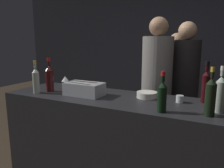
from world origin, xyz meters
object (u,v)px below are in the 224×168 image
object	(u,v)px
red_wine_bottle_tall	(49,78)
person_in_hoodie	(175,88)
person_blond_tee	(156,89)
person_grey_polo	(184,89)
red_wine_bottle_black_foil	(206,85)
white_wine_bottle	(221,93)
rose_wine_bottle	(36,80)
candle_votive	(180,99)
red_wine_bottle_burgundy	(162,95)
bowl_white	(147,95)
wine_glass	(65,79)
ice_bin_with_bottles	(84,88)
champagne_bottle	(210,96)

from	to	relation	value
red_wine_bottle_tall	person_in_hoodie	xyz separation A→B (m)	(1.06, 1.29, -0.26)
red_wine_bottle_tall	person_blond_tee	xyz separation A→B (m)	(0.96, 0.69, -0.17)
person_in_hoodie	person_grey_polo	bearing A→B (deg)	-140.06
red_wine_bottle_black_foil	person_blond_tee	distance (m)	0.71
white_wine_bottle	person_in_hoodie	size ratio (longest dim) A/B	0.21
white_wine_bottle	rose_wine_bottle	bearing A→B (deg)	-174.87
candle_votive	rose_wine_bottle	bearing A→B (deg)	-167.99
red_wine_bottle_burgundy	person_in_hoodie	distance (m)	1.48
bowl_white	rose_wine_bottle	distance (m)	1.13
wine_glass	person_in_hoodie	world-z (taller)	person_in_hoodie
white_wine_bottle	person_blond_tee	bearing A→B (deg)	135.00
white_wine_bottle	red_wine_bottle_black_foil	xyz separation A→B (m)	(-0.12, 0.24, 0.01)
ice_bin_with_bottles	person_grey_polo	world-z (taller)	person_grey_polo
wine_glass	white_wine_bottle	size ratio (longest dim) A/B	0.41
rose_wine_bottle	person_in_hoodie	bearing A→B (deg)	51.37
person_blond_tee	person_grey_polo	world-z (taller)	person_blond_tee
ice_bin_with_bottles	red_wine_bottle_tall	world-z (taller)	red_wine_bottle_tall
person_blond_tee	bowl_white	bearing A→B (deg)	121.49
person_in_hoodie	person_grey_polo	xyz separation A→B (m)	(0.17, -0.33, 0.07)
person_blond_tee	person_grey_polo	size ratio (longest dim) A/B	1.02
ice_bin_with_bottles	person_blond_tee	xyz separation A→B (m)	(0.55, 0.67, -0.09)
person_in_hoodie	person_blond_tee	distance (m)	0.62
red_wine_bottle_tall	person_in_hoodie	distance (m)	1.69
ice_bin_with_bottles	rose_wine_bottle	xyz separation A→B (m)	(-0.49, -0.14, 0.07)
person_in_hoodie	red_wine_bottle_tall	bearing A→B (deg)	153.22
candle_votive	red_wine_bottle_burgundy	xyz separation A→B (m)	(-0.08, -0.33, 0.10)
red_wine_bottle_tall	candle_votive	bearing A→B (deg)	7.57
wine_glass	person_grey_polo	world-z (taller)	person_grey_polo
rose_wine_bottle	person_blond_tee	bearing A→B (deg)	38.18
candle_votive	person_in_hoodie	distance (m)	1.16
wine_glass	rose_wine_bottle	size ratio (longest dim) A/B	0.43
champagne_bottle	rose_wine_bottle	xyz separation A→B (m)	(-1.63, -0.03, -0.01)
champagne_bottle	candle_votive	bearing A→B (deg)	133.34
ice_bin_with_bottles	person_in_hoodie	distance (m)	1.44
ice_bin_with_bottles	rose_wine_bottle	size ratio (longest dim) A/B	1.12
red_wine_bottle_tall	person_in_hoodie	size ratio (longest dim) A/B	0.21
white_wine_bottle	person_blond_tee	size ratio (longest dim) A/B	0.19
wine_glass	white_wine_bottle	xyz separation A→B (m)	(1.55, -0.14, 0.04)
champagne_bottle	white_wine_bottle	bearing A→B (deg)	63.01
person_in_hoodie	red_wine_bottle_burgundy	bearing A→B (deg)	-160.47
champagne_bottle	red_wine_bottle_burgundy	distance (m)	0.33
candle_votive	red_wine_bottle_black_foil	size ratio (longest dim) A/B	0.18
bowl_white	red_wine_bottle_black_foil	world-z (taller)	red_wine_bottle_black_foil
rose_wine_bottle	person_blond_tee	xyz separation A→B (m)	(1.03, 0.81, -0.16)
bowl_white	rose_wine_bottle	size ratio (longest dim) A/B	0.57
ice_bin_with_bottles	red_wine_bottle_black_foil	distance (m)	1.12
ice_bin_with_bottles	person_grey_polo	size ratio (longest dim) A/B	0.21
red_wine_bottle_tall	bowl_white	bearing A→B (deg)	11.59
champagne_bottle	person_blond_tee	bearing A→B (deg)	127.47
ice_bin_with_bottles	candle_votive	bearing A→B (deg)	9.62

